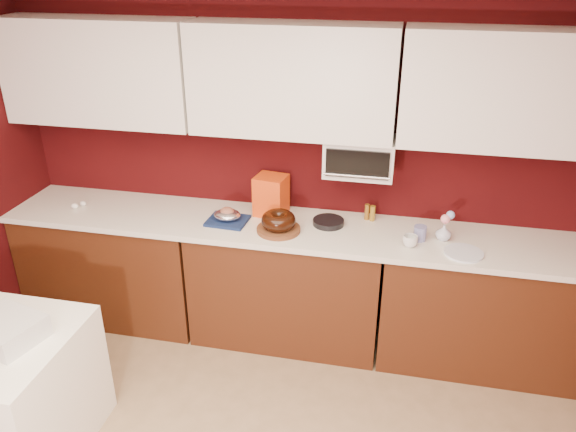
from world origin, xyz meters
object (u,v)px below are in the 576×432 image
at_px(pandoro_box, 271,195).
at_px(newspaper_stack, 6,330).
at_px(flower_vase, 444,231).
at_px(coffee_mug, 410,240).
at_px(blue_jar, 420,233).
at_px(bundt_cake, 278,220).
at_px(toaster_oven, 360,156).
at_px(foil_ham_nest, 227,215).

distance_m(pandoro_box, newspaper_stack, 1.84).
bearing_deg(flower_vase, coffee_mug, -146.48).
relative_size(pandoro_box, coffee_mug, 3.13).
xyz_separation_m(blue_jar, newspaper_stack, (-2.09, -1.30, -0.14)).
relative_size(blue_jar, newspaper_stack, 0.28).
height_order(pandoro_box, newspaper_stack, pandoro_box).
height_order(bundt_cake, blue_jar, bundt_cake).
bearing_deg(toaster_oven, foil_ham_nest, -166.82).
relative_size(toaster_oven, flower_vase, 3.78).
height_order(bundt_cake, newspaper_stack, bundt_cake).
bearing_deg(newspaper_stack, flower_vase, 30.81).
relative_size(toaster_oven, bundt_cake, 1.97).
distance_m(bundt_cake, flower_vase, 1.07).
distance_m(bundt_cake, blue_jar, 0.92).
relative_size(foil_ham_nest, coffee_mug, 2.03).
distance_m(toaster_oven, blue_jar, 0.63).
xyz_separation_m(foil_ham_nest, blue_jar, (1.29, 0.01, -0.01)).
height_order(toaster_oven, newspaper_stack, toaster_oven).
xyz_separation_m(foil_ham_nest, newspaper_stack, (-0.80, -1.29, -0.14)).
relative_size(coffee_mug, newspaper_stack, 0.26).
bearing_deg(pandoro_box, newspaper_stack, -116.89).
xyz_separation_m(toaster_oven, newspaper_stack, (-1.66, -1.49, -0.56)).
bearing_deg(bundt_cake, newspaper_stack, -133.74).
bearing_deg(pandoro_box, foil_ham_nest, -134.85).
height_order(toaster_oven, blue_jar, toaster_oven).
xyz_separation_m(coffee_mug, blue_jar, (0.06, 0.10, 0.00)).
distance_m(toaster_oven, flower_vase, 0.73).
distance_m(toaster_oven, pandoro_box, 0.69).
bearing_deg(blue_jar, coffee_mug, -120.29).
bearing_deg(blue_jar, newspaper_stack, -148.15).
distance_m(foil_ham_nest, newspaper_stack, 1.52).
bearing_deg(coffee_mug, blue_jar, 59.71).
distance_m(bundt_cake, newspaper_stack, 1.71).
xyz_separation_m(coffee_mug, newspaper_stack, (-2.03, -1.20, -0.13)).
distance_m(pandoro_box, flower_vase, 1.19).
distance_m(flower_vase, newspaper_stack, 2.61).
height_order(foil_ham_nest, pandoro_box, pandoro_box).
bearing_deg(pandoro_box, flower_vase, 1.73).
xyz_separation_m(foil_ham_nest, pandoro_box, (0.26, 0.19, 0.09)).
bearing_deg(coffee_mug, flower_vase, 33.52).
distance_m(foil_ham_nest, blue_jar, 1.29).
xyz_separation_m(toaster_oven, flower_vase, (0.58, -0.15, -0.42)).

